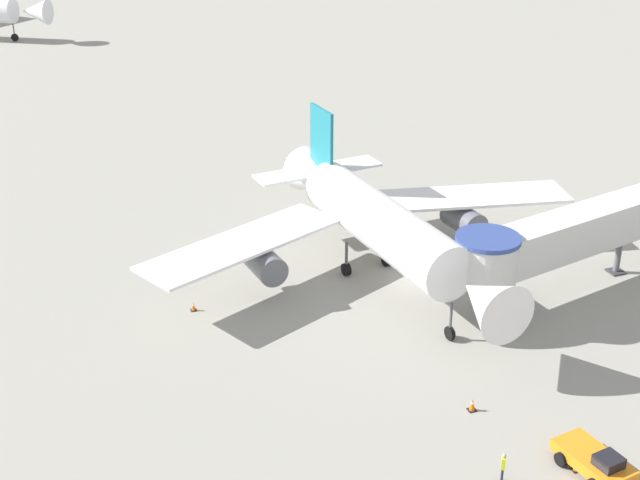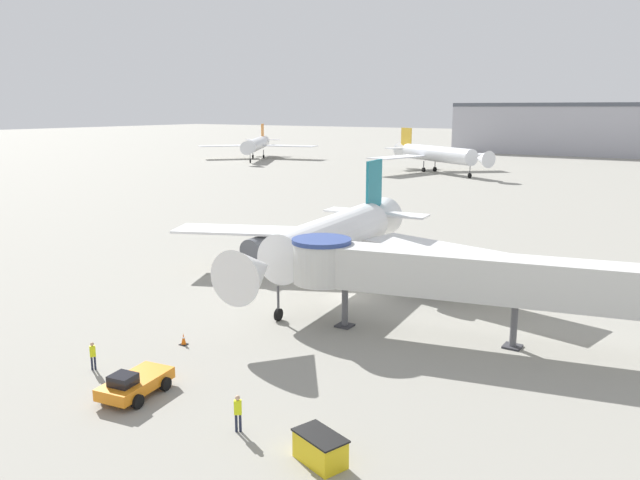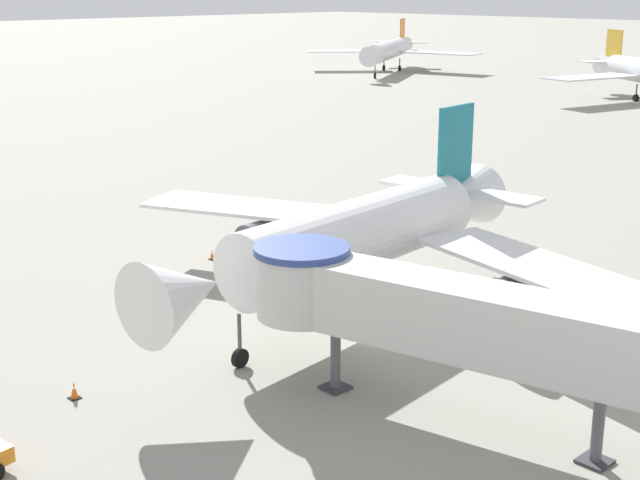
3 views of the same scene
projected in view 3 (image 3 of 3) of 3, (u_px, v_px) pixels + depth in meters
The scene contains 6 objects.
ground_plane at pixel (383, 329), 44.86m from camera, with size 800.00×800.00×0.00m, color gray.
main_airplane at pixel (364, 235), 46.01m from camera, with size 33.63×26.39×10.11m.
jet_bridge at pixel (481, 323), 33.60m from camera, with size 23.34×7.95×6.11m.
traffic_cone_port_wing at pixel (212, 255), 56.23m from camera, with size 0.39×0.39×0.64m.
traffic_cone_near_nose at pixel (74, 390), 37.27m from camera, with size 0.46×0.46×0.76m.
background_jet_orange_tail at pixel (390, 50), 177.01m from camera, with size 32.38×34.05×9.98m.
Camera 3 is at (27.90, -31.40, 16.69)m, focal length 50.00 mm.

